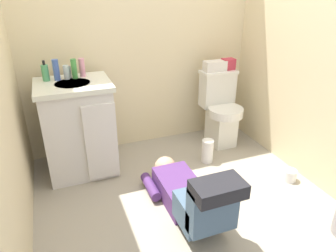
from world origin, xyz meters
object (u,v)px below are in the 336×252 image
tissue_box (215,66)px  bottle_blue (56,70)px  bottle_green (74,69)px  toilet (220,109)px  paper_towel_roll (207,151)px  person_plumber (190,194)px  toiletry_bag (228,64)px  vanity_cabinet (79,127)px  soap_dispenser (45,73)px  bottle_clear (66,72)px  bottle_pink (82,68)px  faucet (70,72)px  toilet_paper_roll (290,175)px

tissue_box → bottle_blue: bearing=-179.6°
tissue_box → bottle_green: (-1.33, -0.01, 0.10)m
toilet → paper_towel_roll: toilet is taller
person_plumber → toiletry_bag: 1.48m
tissue_box → bottle_green: bottle_green is taller
tissue_box → toiletry_bag: size_ratio=1.77×
bottle_blue → vanity_cabinet: bearing=-46.2°
bottle_blue → toiletry_bag: bearing=0.4°
person_plumber → soap_dispenser: bearing=129.3°
bottle_clear → bottle_pink: bearing=14.0°
tissue_box → bottle_blue: (-1.47, -0.01, 0.10)m
faucet → tissue_box: faucet is taller
toilet_paper_roll → paper_towel_roll: bearing=134.1°
soap_dispenser → bottle_blue: 0.09m
soap_dispenser → toilet_paper_roll: bearing=-27.4°
soap_dispenser → bottle_pink: size_ratio=1.07×
person_plumber → bottle_clear: 1.40m
bottle_green → toilet_paper_roll: 2.03m
toilet → paper_towel_roll: bearing=-133.2°
bottle_green → vanity_cabinet: bearing=-106.9°
soap_dispenser → toilet_paper_roll: 2.22m
soap_dispenser → bottle_blue: bearing=-8.9°
person_plumber → toilet_paper_roll: (0.98, 0.08, -0.13)m
bottle_blue → soap_dispenser: bearing=171.1°
vanity_cabinet → person_plumber: 1.13m
bottle_clear → bottle_green: size_ratio=0.71×
faucet → bottle_green: bearing=-44.9°
tissue_box → toiletry_bag: (0.15, 0.00, 0.01)m
person_plumber → bottle_pink: (-0.54, 1.04, 0.72)m
toilet → bottle_clear: size_ratio=6.48×
faucet → paper_towel_roll: bearing=-21.2°
faucet → toilet_paper_roll: (1.63, -0.97, -0.82)m
person_plumber → tissue_box: 1.40m
soap_dispenser → vanity_cabinet: bearing=-33.1°
vanity_cabinet → toiletry_bag: 1.57m
bottle_green → bottle_blue: bearing=178.8°
toiletry_bag → toilet_paper_roll: toiletry_bag is taller
soap_dispenser → bottle_pink: soap_dispenser is taller
soap_dispenser → bottle_pink: 0.29m
tissue_box → person_plumber: bearing=-125.3°
toilet → bottle_pink: 1.42m
bottle_green → paper_towel_roll: bottle_green is taller
toilet → tissue_box: bearing=116.4°
person_plumber → toiletry_bag: bearing=49.5°
bottle_blue → paper_towel_roll: bottle_blue is taller
toiletry_bag → paper_towel_roll: toiletry_bag is taller
bottle_clear → toilet_paper_roll: size_ratio=1.05×
person_plumber → tissue_box: bearing=54.7°
toiletry_bag → paper_towel_roll: size_ratio=0.56×
tissue_box → vanity_cabinet: bearing=-174.8°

